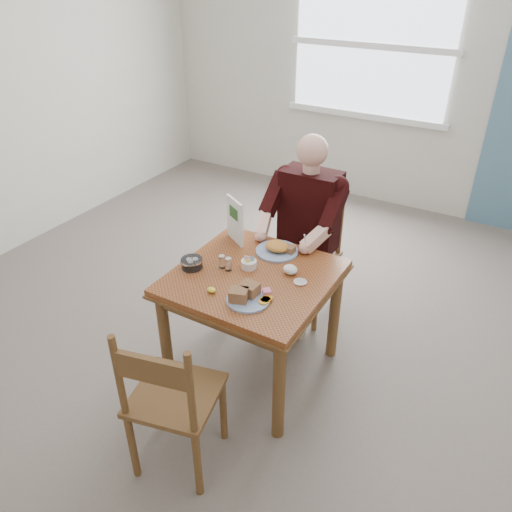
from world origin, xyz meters
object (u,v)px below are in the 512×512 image
Objects in this scene: chair_far at (308,254)px; chair_near at (171,400)px; near_plate at (247,295)px; far_plate at (278,248)px; diner at (305,218)px; table at (253,290)px.

chair_far and chair_near have the same top height.
chair_near reaches higher than near_plate.
chair_near is 1.16m from far_plate.
chair_far is at bearing 90.01° from diner.
chair_near is at bearing -89.52° from diner.
table is 0.73m from diner.
chair_far is 1.62m from chair_near.
chair_far reaches higher than table.
near_plate is (0.10, -1.03, 0.30)m from chair_far.
chair_far reaches higher than near_plate.
diner is 5.07× the size of far_plate.
diner is at bearing 90.00° from table.
chair_far is (0.00, 0.80, -0.16)m from table.
table is at bearing 112.89° from near_plate.
far_plate is (0.01, -0.50, 0.30)m from chair_far.
table is 0.81m from chair_far.
table is at bearing -91.17° from far_plate.
far_plate is at bearing 90.35° from chair_near.
far_plate is at bearing -89.30° from chair_far.
table is 0.97× the size of chair_far.
chair_near is 3.38× the size of near_plate.
chair_far is 1.08m from near_plate.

